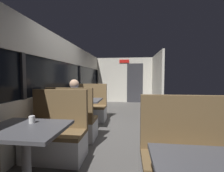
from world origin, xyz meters
TOP-DOWN VIEW (x-y plane):
  - ground_plane at (0.00, 0.00)m, footprint 3.30×9.20m
  - carriage_window_panel_left at (-1.45, 0.00)m, footprint 0.09×8.48m
  - carriage_end_bulkhead at (0.06, 4.19)m, footprint 2.90×0.11m
  - carriage_aisle_panel_right at (1.45, 3.00)m, footprint 0.08×2.40m
  - dining_table_near_window at (-0.89, -2.09)m, footprint 0.90×0.70m
  - bench_near_window_facing_entry at (-0.89, -1.39)m, footprint 0.95×0.50m
  - dining_table_mid_window at (-0.89, 0.04)m, footprint 0.90×0.70m
  - bench_mid_window_facing_end at (-0.89, -0.66)m, footprint 0.95×0.50m
  - bench_mid_window_facing_entry at (-0.89, 0.74)m, footprint 0.95×0.50m
  - bench_front_aisle_facing_entry at (0.89, -1.99)m, footprint 0.95×0.50m
  - seated_passenger at (-0.89, -0.58)m, footprint 0.47×0.55m
  - coffee_cup_primary at (-0.92, -1.94)m, footprint 0.07×0.07m

SIDE VIEW (x-z plane):
  - ground_plane at x=0.00m, z-range -0.02..0.00m
  - bench_near_window_facing_entry at x=-0.89m, z-range -0.22..0.88m
  - bench_mid_window_facing_end at x=-0.89m, z-range -0.22..0.88m
  - bench_mid_window_facing_entry at x=-0.89m, z-range -0.22..0.88m
  - bench_front_aisle_facing_entry at x=0.89m, z-range -0.22..0.88m
  - seated_passenger at x=-0.89m, z-range -0.09..1.17m
  - dining_table_near_window at x=-0.89m, z-range 0.27..1.01m
  - dining_table_mid_window at x=-0.89m, z-range 0.27..1.01m
  - coffee_cup_primary at x=-0.92m, z-range 0.74..0.83m
  - carriage_window_panel_left at x=-1.45m, z-range -0.04..2.26m
  - carriage_end_bulkhead at x=0.06m, z-range -0.01..2.29m
  - carriage_aisle_panel_right at x=1.45m, z-range 0.00..2.30m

